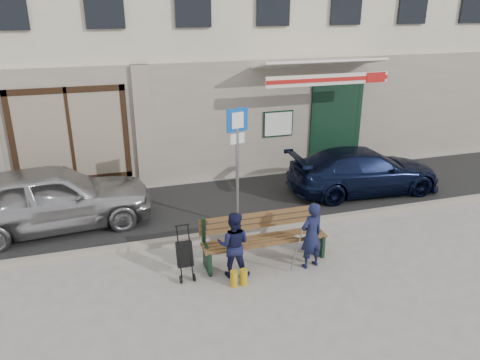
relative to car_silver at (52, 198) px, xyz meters
name	(u,v)px	position (x,y,z in m)	size (l,w,h in m)	color
ground	(256,271)	(3.63, -2.99, -0.71)	(80.00, 80.00, 0.00)	#9E9991
asphalt_lane	(215,205)	(3.63, 0.11, -0.71)	(60.00, 3.20, 0.01)	#282828
curb	(233,232)	(3.63, -1.49, -0.65)	(60.00, 0.18, 0.12)	#9E9384
car_silver	(52,198)	(0.00, 0.00, 0.00)	(1.68, 4.17, 1.42)	#ACACB0
car_navy	(364,171)	(7.54, -0.13, -0.14)	(1.61, 3.96, 1.15)	black
parking_sign	(237,150)	(3.84, -1.09, 1.06)	(0.48, 0.15, 2.64)	gray
bench	(262,239)	(3.86, -2.66, -0.25)	(2.40, 1.17, 0.98)	brown
man	(311,235)	(4.65, -3.11, -0.06)	(0.47, 0.31, 1.29)	#141939
woman	(234,245)	(3.20, -2.97, -0.09)	(0.60, 0.47, 1.24)	#141739
stroller	(185,255)	(2.35, -2.77, -0.28)	(0.29, 0.41, 0.98)	black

